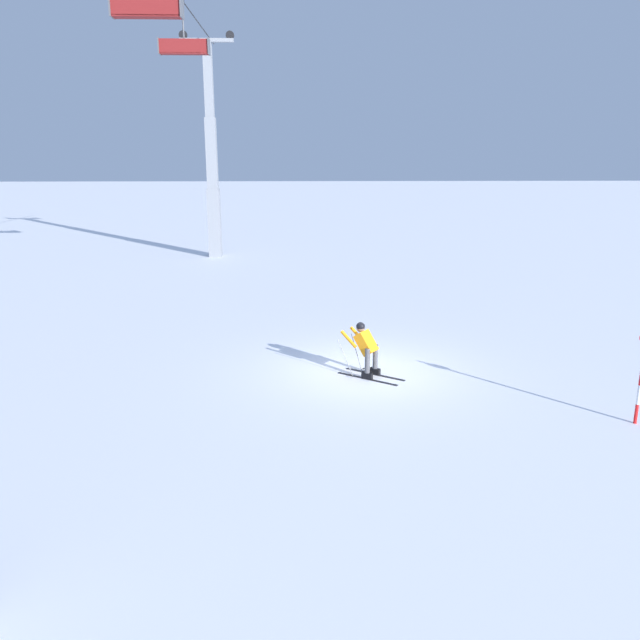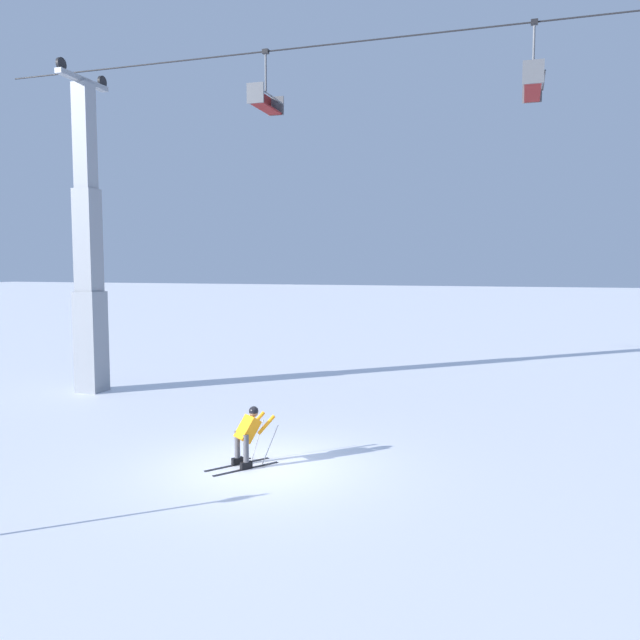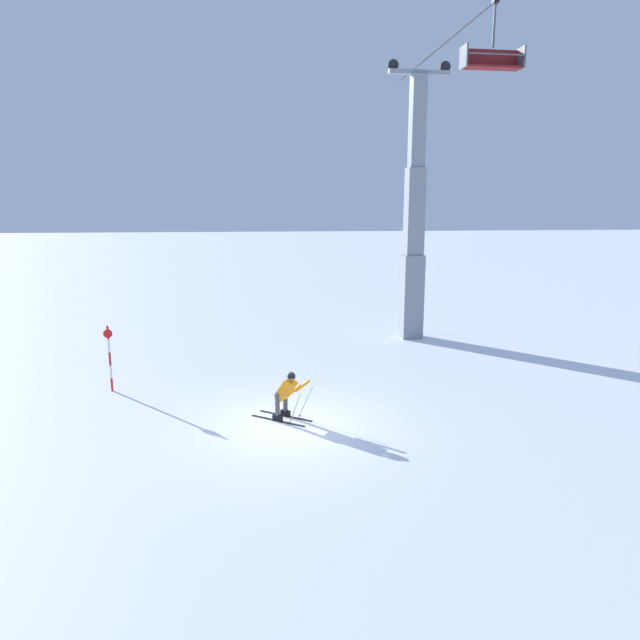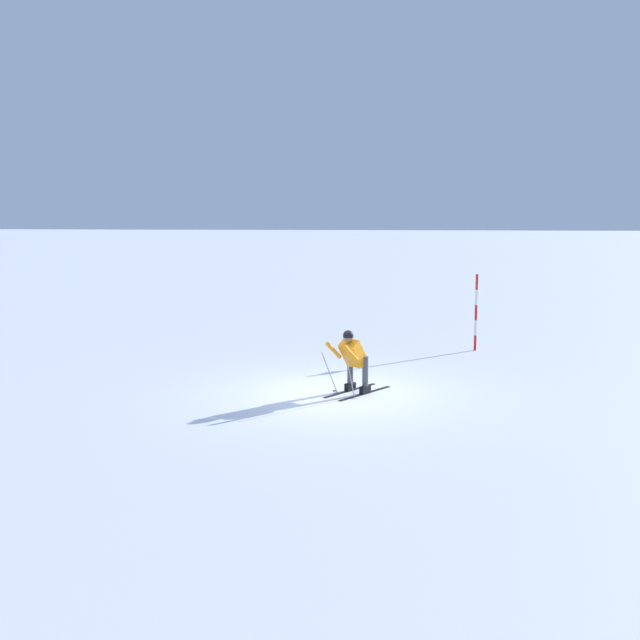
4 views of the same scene
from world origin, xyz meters
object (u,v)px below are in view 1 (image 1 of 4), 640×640
object	(u,v)px
chairlift_seat_second	(146,7)
chairlift_seat_middle	(184,46)
skier_carving_main	(366,346)
lift_tower_far	(212,166)

from	to	relation	value
chairlift_seat_second	chairlift_seat_middle	world-z (taller)	same
skier_carving_main	chairlift_seat_middle	xyz separation A→B (m)	(12.88, 6.34, 9.11)
skier_carving_main	chairlift_seat_middle	world-z (taller)	chairlift_seat_middle
skier_carving_main	chairlift_seat_second	world-z (taller)	chairlift_seat_second
chairlift_seat_second	skier_carving_main	bearing A→B (deg)	-134.13
skier_carving_main	chairlift_seat_second	xyz separation A→B (m)	(6.15, 6.34, 9.18)
skier_carving_main	chairlift_seat_second	size ratio (longest dim) A/B	0.77
skier_carving_main	chairlift_seat_second	bearing A→B (deg)	45.87
lift_tower_far	chairlift_seat_second	world-z (taller)	lift_tower_far
skier_carving_main	lift_tower_far	size ratio (longest dim) A/B	0.14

